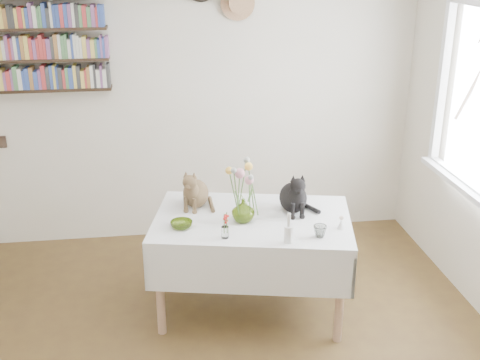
{
  "coord_description": "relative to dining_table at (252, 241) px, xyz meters",
  "views": [
    {
      "loc": [
        -0.22,
        -2.8,
        2.48
      ],
      "look_at": [
        0.28,
        0.83,
        1.05
      ],
      "focal_mm": 45.0,
      "sensor_mm": 36.0,
      "label": 1
    }
  ],
  "objects": [
    {
      "name": "porcelain_figurine",
      "position": [
        0.56,
        -0.25,
        0.22
      ],
      "size": [
        0.05,
        0.05,
        0.1
      ],
      "color": "white",
      "rests_on": "dining_table"
    },
    {
      "name": "black_cat",
      "position": [
        0.3,
        0.08,
        0.34
      ],
      "size": [
        0.22,
        0.28,
        0.32
      ],
      "primitive_type": null,
      "rotation": [
        0.0,
        0.0,
        0.04
      ],
      "color": "black",
      "rests_on": "dining_table"
    },
    {
      "name": "flower_vase",
      "position": [
        -0.07,
        -0.05,
        0.26
      ],
      "size": [
        0.22,
        0.22,
        0.16
      ],
      "primitive_type": "imported",
      "rotation": [
        0.0,
        0.0,
        -0.59
      ],
      "color": "#8DAD2F",
      "rests_on": "dining_table"
    },
    {
      "name": "berry_jar",
      "position": [
        -0.22,
        -0.28,
        0.26
      ],
      "size": [
        0.05,
        0.05,
        0.19
      ],
      "color": "white",
      "rests_on": "dining_table"
    },
    {
      "name": "candlestick",
      "position": [
        0.17,
        -0.4,
        0.25
      ],
      "size": [
        0.06,
        0.06,
        0.2
      ],
      "color": "white",
      "rests_on": "dining_table"
    },
    {
      "name": "dining_table",
      "position": [
        0.0,
        0.0,
        0.0
      ],
      "size": [
        1.5,
        1.13,
        0.72
      ],
      "color": "white",
      "rests_on": "room"
    },
    {
      "name": "bookshelf_unit",
      "position": [
        -1.48,
        1.23,
        1.3
      ],
      "size": [
        1.0,
        0.16,
        0.91
      ],
      "color": "black",
      "rests_on": "room"
    },
    {
      "name": "tabby_cat",
      "position": [
        -0.37,
        0.26,
        0.33
      ],
      "size": [
        0.29,
        0.32,
        0.3
      ],
      "primitive_type": null,
      "rotation": [
        0.0,
        0.0,
        -0.42
      ],
      "color": "brown",
      "rests_on": "dining_table"
    },
    {
      "name": "flower_bouquet",
      "position": [
        -0.07,
        -0.04,
        0.52
      ],
      "size": [
        0.17,
        0.13,
        0.39
      ],
      "color": "#4C7233",
      "rests_on": "flower_vase"
    },
    {
      "name": "room",
      "position": [
        -0.38,
        -0.93,
        0.7
      ],
      "size": [
        4.08,
        4.58,
        2.58
      ],
      "color": "brown",
      "rests_on": "ground"
    },
    {
      "name": "green_bowl",
      "position": [
        -0.49,
        -0.09,
        0.2
      ],
      "size": [
        0.17,
        0.17,
        0.05
      ],
      "primitive_type": "imported",
      "rotation": [
        0.0,
        0.0,
        -0.19
      ],
      "color": "#8DAD2F",
      "rests_on": "dining_table"
    },
    {
      "name": "drinking_glass",
      "position": [
        0.39,
        -0.35,
        0.22
      ],
      "size": [
        0.11,
        0.11,
        0.08
      ],
      "primitive_type": "imported",
      "rotation": [
        0.0,
        0.0,
        -0.3
      ],
      "color": "white",
      "rests_on": "dining_table"
    }
  ]
}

